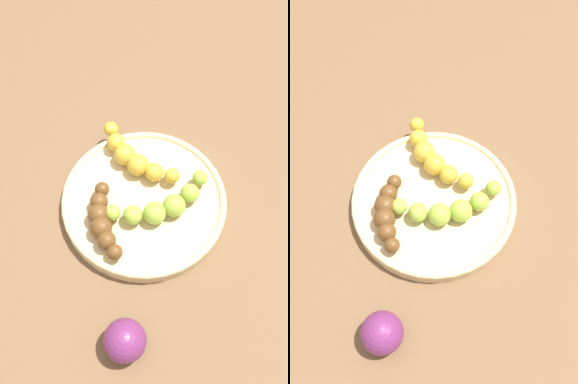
# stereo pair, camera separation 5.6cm
# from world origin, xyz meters

# --- Properties ---
(ground_plane) EXTENTS (2.40, 2.40, 0.00)m
(ground_plane) POSITION_xyz_m (0.00, 0.00, 0.00)
(ground_plane) COLOR brown
(fruit_bowl) EXTENTS (0.24, 0.24, 0.02)m
(fruit_bowl) POSITION_xyz_m (0.00, 0.00, 0.01)
(fruit_bowl) COLOR #D1B784
(fruit_bowl) RESTS_ON ground_plane
(banana_overripe) EXTENTS (0.06, 0.11, 0.03)m
(banana_overripe) POSITION_xyz_m (-0.07, -0.00, 0.03)
(banana_overripe) COLOR #593819
(banana_overripe) RESTS_ON fruit_bowl
(banana_green) EXTENTS (0.15, 0.07, 0.03)m
(banana_green) POSITION_xyz_m (0.01, -0.03, 0.03)
(banana_green) COLOR #8CAD38
(banana_green) RESTS_ON fruit_bowl
(banana_spotted) EXTENTS (0.06, 0.14, 0.03)m
(banana_spotted) POSITION_xyz_m (0.02, 0.06, 0.04)
(banana_spotted) COLOR gold
(banana_spotted) RESTS_ON fruit_bowl
(plum_purple) EXTENTS (0.05, 0.05, 0.05)m
(plum_purple) POSITION_xyz_m (-0.13, -0.14, 0.03)
(plum_purple) COLOR #662659
(plum_purple) RESTS_ON ground_plane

